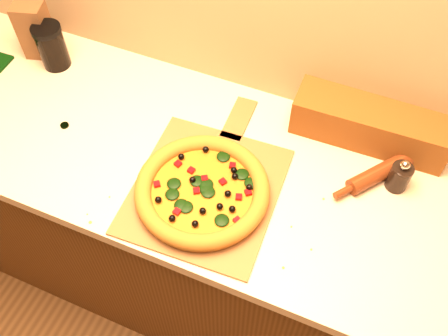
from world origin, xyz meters
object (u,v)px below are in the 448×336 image
pizza (202,190)px  rolling_pin (384,170)px  pepper_grinder (400,176)px  dark_jar (52,46)px  pizza_peel (208,186)px

pizza → rolling_pin: size_ratio=1.27×
pepper_grinder → rolling_pin: bearing=152.4°
pizza → rolling_pin: pizza is taller
rolling_pin → dark_jar: bearing=178.6°
rolling_pin → dark_jar: (-1.12, 0.03, 0.05)m
rolling_pin → dark_jar: dark_jar is taller
pizza → dark_jar: bearing=156.4°
pepper_grinder → rolling_pin: pepper_grinder is taller
pizza → rolling_pin: (0.44, 0.27, -0.01)m
pepper_grinder → dark_jar: dark_jar is taller
pizza → pepper_grinder: size_ratio=3.29×
pizza_peel → pizza: pizza is taller
pizza_peel → pizza: bearing=-91.4°
pizza → dark_jar: size_ratio=2.39×
rolling_pin → dark_jar: size_ratio=1.88×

